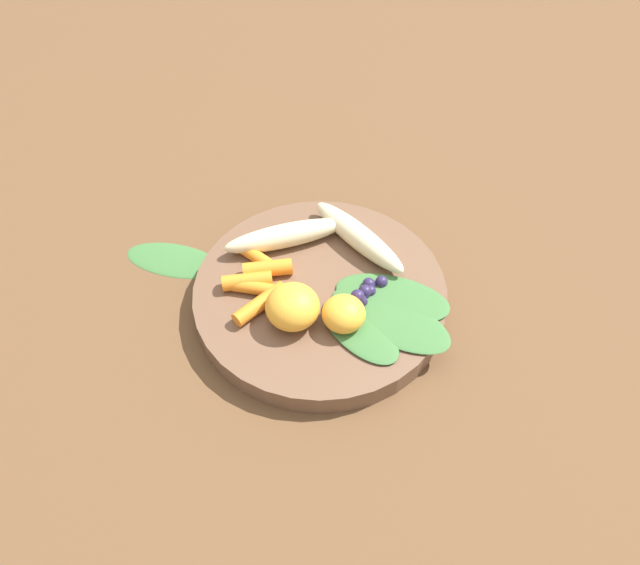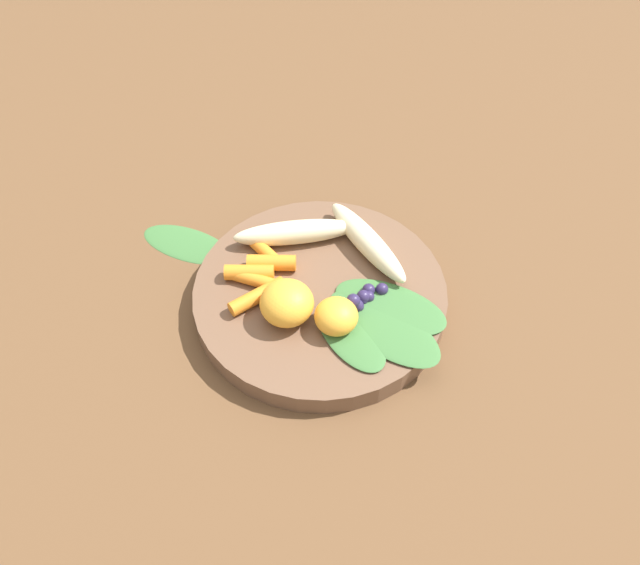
% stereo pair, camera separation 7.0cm
% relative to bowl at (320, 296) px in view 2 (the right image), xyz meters
% --- Properties ---
extents(ground_plane, '(2.40, 2.40, 0.00)m').
position_rel_bowl_xyz_m(ground_plane, '(0.00, 0.00, -0.01)').
color(ground_plane, brown).
extents(bowl, '(0.28, 0.28, 0.03)m').
position_rel_bowl_xyz_m(bowl, '(0.00, 0.00, 0.00)').
color(bowl, brown).
rests_on(bowl, ground_plane).
extents(banana_peeled_left, '(0.13, 0.11, 0.03)m').
position_rel_bowl_xyz_m(banana_peeled_left, '(0.03, 0.07, 0.03)').
color(banana_peeled_left, beige).
rests_on(banana_peeled_left, bowl).
extents(banana_peeled_right, '(0.06, 0.14, 0.03)m').
position_rel_bowl_xyz_m(banana_peeled_right, '(0.08, 0.00, 0.03)').
color(banana_peeled_right, beige).
rests_on(banana_peeled_right, bowl).
extents(orange_segment_near, '(0.04, 0.04, 0.03)m').
position_rel_bowl_xyz_m(orange_segment_near, '(-0.03, -0.05, 0.03)').
color(orange_segment_near, '#F4A833').
rests_on(orange_segment_near, bowl).
extents(orange_segment_far, '(0.06, 0.06, 0.04)m').
position_rel_bowl_xyz_m(orange_segment_far, '(-0.05, 0.00, 0.03)').
color(orange_segment_far, '#F4A833').
rests_on(orange_segment_far, bowl).
extents(carrot_front, '(0.02, 0.06, 0.01)m').
position_rel_bowl_xyz_m(carrot_front, '(-0.01, 0.08, 0.02)').
color(carrot_front, orange).
rests_on(carrot_front, bowl).
extents(carrot_mid_left, '(0.05, 0.05, 0.02)m').
position_rel_bowl_xyz_m(carrot_mid_left, '(-0.02, 0.06, 0.02)').
color(carrot_mid_left, orange).
rests_on(carrot_mid_left, bowl).
extents(carrot_mid_right, '(0.05, 0.05, 0.02)m').
position_rel_bowl_xyz_m(carrot_mid_right, '(-0.04, 0.07, 0.02)').
color(carrot_mid_right, orange).
rests_on(carrot_mid_right, bowl).
extents(carrot_rear, '(0.04, 0.06, 0.01)m').
position_rel_bowl_xyz_m(carrot_rear, '(-0.04, 0.05, 0.02)').
color(carrot_rear, orange).
rests_on(carrot_rear, bowl).
extents(carrot_small, '(0.07, 0.03, 0.02)m').
position_rel_bowl_xyz_m(carrot_small, '(-0.06, 0.04, 0.02)').
color(carrot_small, orange).
rests_on(carrot_small, bowl).
extents(blueberry_pile, '(0.06, 0.02, 0.03)m').
position_rel_bowl_xyz_m(blueberry_pile, '(0.02, -0.05, 0.02)').
color(blueberry_pile, '#2D234C').
rests_on(blueberry_pile, bowl).
extents(kale_leaf_left, '(0.08, 0.11, 0.01)m').
position_rel_bowl_xyz_m(kale_leaf_left, '(-0.02, -0.07, 0.02)').
color(kale_leaf_left, '#3D7038').
rests_on(kale_leaf_left, bowl).
extents(kale_leaf_right, '(0.07, 0.14, 0.01)m').
position_rel_bowl_xyz_m(kale_leaf_right, '(0.01, -0.08, 0.02)').
color(kale_leaf_right, '#3D7038').
rests_on(kale_leaf_right, bowl).
extents(kale_leaf_rear, '(0.10, 0.14, 0.01)m').
position_rel_bowl_xyz_m(kale_leaf_rear, '(0.03, -0.07, 0.02)').
color(kale_leaf_rear, '#3D7038').
rests_on(kale_leaf_rear, bowl).
extents(kale_leaf_stray, '(0.09, 0.13, 0.01)m').
position_rel_bowl_xyz_m(kale_leaf_stray, '(-0.04, 0.18, -0.01)').
color(kale_leaf_stray, '#3D7038').
rests_on(kale_leaf_stray, ground_plane).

